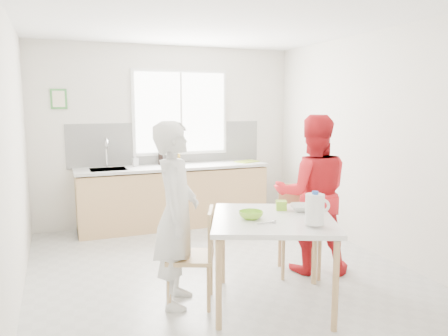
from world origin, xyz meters
The scene contains 21 objects.
ground centered at (0.00, 0.00, 0.00)m, with size 4.50×4.50×0.00m, color #B7B7B2.
room_shell centered at (0.00, 0.00, 1.64)m, with size 4.50×4.50×4.50m.
window centered at (0.20, 2.23, 1.70)m, with size 1.50×0.06×1.30m.
backsplash centered at (0.00, 2.24, 1.23)m, with size 3.00×0.02×0.65m, color white.
picture_frame centered at (-1.55, 2.23, 1.90)m, with size 0.22×0.03×0.28m.
kitchen_counter centered at (0.00, 1.95, 0.42)m, with size 2.84×0.64×1.37m.
dining_table centered at (0.17, -0.92, 0.74)m, with size 1.40×1.40×0.83m.
chair_left centered at (-0.46, -0.65, 0.49)m, with size 0.54×0.54×0.89m.
chair_far centered at (0.81, -0.29, 0.53)m, with size 0.58×0.58×0.96m.
person_white centered at (-0.64, -0.58, 0.85)m, with size 0.62×0.40×1.69m, color silver.
person_red centered at (0.96, -0.33, 0.86)m, with size 0.84×0.65×1.72m, color red.
bowl_green centered at (-0.04, -0.88, 0.86)m, with size 0.22×0.22×0.07m, color #8FD731.
bowl_white centered at (0.54, -0.80, 0.85)m, with size 0.24×0.24×0.06m, color silver.
milk_jug centered at (0.36, -1.30, 0.98)m, with size 0.22×0.16×0.28m.
green_box centered at (0.37, -0.70, 0.87)m, with size 0.10×0.10×0.09m, color #8CCA2E.
spoon centered at (0.01, -1.09, 0.84)m, with size 0.01×0.01×0.16m, color #A5A5AA.
cutting_board centered at (1.20, 1.95, 0.93)m, with size 0.35×0.25×0.01m, color #96B62A.
wine_bottle_a centered at (0.00, 2.06, 1.08)m, with size 0.07×0.07×0.32m, color black.
wine_bottle_b centered at (-0.15, 2.13, 1.07)m, with size 0.07×0.07×0.30m, color black.
jar_amber centered at (0.11, 2.09, 1.00)m, with size 0.06×0.06×0.16m, color olive.
soap_bottle centered at (-0.54, 2.12, 1.01)m, with size 0.08×0.08×0.18m, color #999999.
Camera 1 is at (-1.63, -4.32, 1.85)m, focal length 35.00 mm.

